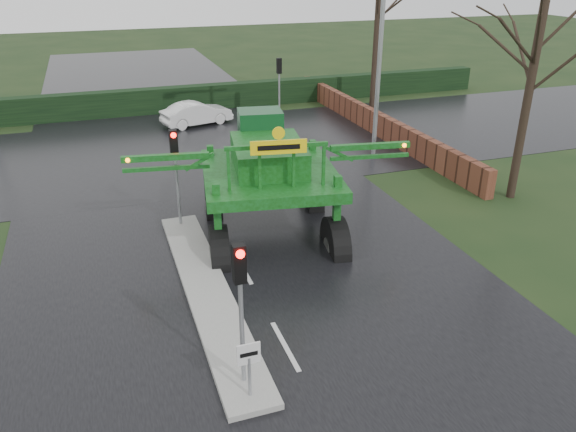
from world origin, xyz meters
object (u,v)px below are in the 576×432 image
object	(u,v)px
keep_left_sign	(249,361)
crop_sprayer	(215,181)
white_sedan	(197,125)
street_light_right	(375,25)
traffic_signal_far	(279,75)
traffic_signal_mid	(175,157)
traffic_signal_near	(240,286)

from	to	relation	value
keep_left_sign	crop_sprayer	distance (m)	6.87
crop_sprayer	white_sedan	world-z (taller)	crop_sprayer
street_light_right	white_sedan	bearing A→B (deg)	127.25
traffic_signal_far	white_sedan	xyz separation A→B (m)	(-4.74, 0.46, -2.59)
keep_left_sign	crop_sprayer	world-z (taller)	crop_sprayer
keep_left_sign	crop_sprayer	xyz separation A→B (m)	(0.84, 6.66, 1.43)
traffic_signal_mid	crop_sprayer	size ratio (longest dim) A/B	0.38
traffic_signal_mid	street_light_right	size ratio (longest dim) A/B	0.35
traffic_signal_near	crop_sprayer	distance (m)	6.23
traffic_signal_mid	street_light_right	xyz separation A→B (m)	(9.49, 4.51, 3.40)
traffic_signal_near	white_sedan	bearing A→B (deg)	81.90
keep_left_sign	white_sedan	distance (m)	22.20
traffic_signal_near	crop_sprayer	bearing A→B (deg)	82.25
traffic_signal_mid	white_sedan	world-z (taller)	traffic_signal_mid
traffic_signal_mid	crop_sprayer	distance (m)	2.48
keep_left_sign	street_light_right	distance (m)	17.23
traffic_signal_near	traffic_signal_far	bearing A→B (deg)	69.64
traffic_signal_far	street_light_right	distance (m)	8.86
keep_left_sign	traffic_signal_far	distance (m)	22.93
traffic_signal_near	traffic_signal_mid	world-z (taller)	same
crop_sprayer	keep_left_sign	bearing A→B (deg)	-87.78
keep_left_sign	traffic_signal_near	distance (m)	1.61
keep_left_sign	traffic_signal_far	size ratio (longest dim) A/B	0.38
keep_left_sign	traffic_signal_far	world-z (taller)	traffic_signal_far
traffic_signal_near	white_sedan	size ratio (longest dim) A/B	0.89
traffic_signal_near	white_sedan	world-z (taller)	traffic_signal_near
keep_left_sign	white_sedan	world-z (taller)	keep_left_sign
traffic_signal_far	traffic_signal_mid	bearing A→B (deg)	58.07
keep_left_sign	traffic_signal_mid	size ratio (longest dim) A/B	0.38
traffic_signal_mid	street_light_right	distance (m)	11.05
traffic_signal_near	traffic_signal_far	distance (m)	22.42
crop_sprayer	traffic_signal_mid	bearing A→B (deg)	119.25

